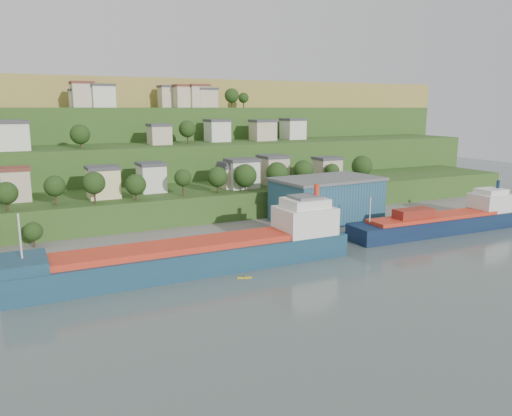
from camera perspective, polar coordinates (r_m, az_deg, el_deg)
ground at (r=106.05m, az=-1.95°, el=-7.83°), size 500.00×500.00×0.00m
quay at (r=138.53m, az=0.79°, el=-3.21°), size 220.00×26.00×4.00m
hillside at (r=265.47m, az=-17.21°, el=3.34°), size 360.00×210.33×96.00m
cargo_ship_near at (r=110.11m, az=-6.20°, el=-5.49°), size 74.45×12.12×19.13m
cargo_ship_far at (r=152.40m, az=20.65°, el=-1.66°), size 56.92×10.86×15.40m
warehouse at (r=148.90m, az=8.09°, el=1.03°), size 32.34×21.28×12.80m
dinghy at (r=114.78m, az=-25.59°, el=-6.63°), size 4.32×2.81×0.81m
kayak_orange at (r=108.92m, az=-2.45°, el=-7.19°), size 3.04×1.40×0.75m
kayak_yellow at (r=105.04m, az=-1.33°, el=-7.89°), size 3.10×1.59×0.78m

